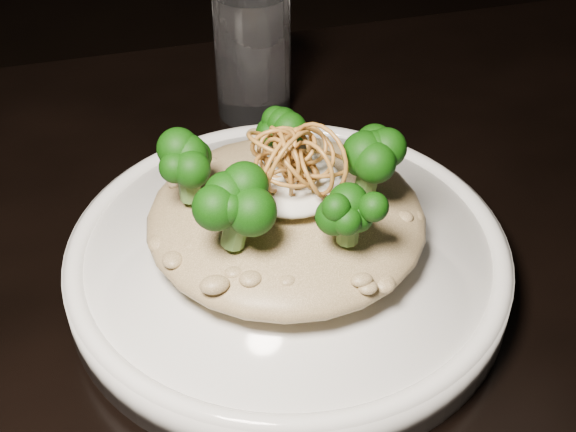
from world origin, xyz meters
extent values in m
cube|color=black|center=(0.00, 0.00, 0.73)|extent=(1.10, 0.80, 0.04)
cylinder|color=white|center=(-0.02, 0.06, 0.76)|extent=(0.28, 0.28, 0.03)
ellipsoid|color=brown|center=(-0.02, 0.07, 0.80)|extent=(0.18, 0.18, 0.04)
ellipsoid|color=silver|center=(-0.02, 0.06, 0.83)|extent=(0.06, 0.06, 0.02)
cylinder|color=white|center=(0.00, 0.27, 0.80)|extent=(0.07, 0.07, 0.11)
camera|label=1|loc=(-0.12, -0.31, 1.12)|focal=50.00mm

